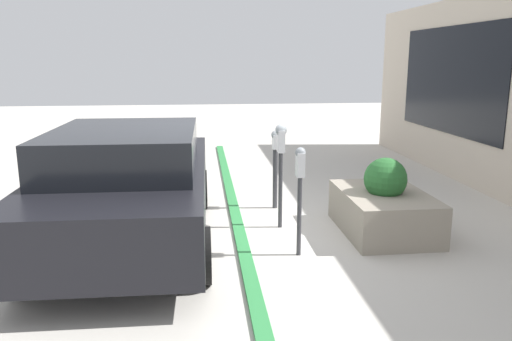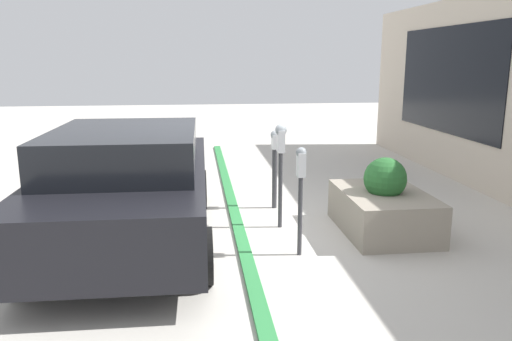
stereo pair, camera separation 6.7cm
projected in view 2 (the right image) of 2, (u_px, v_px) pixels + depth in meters
ground_plane at (244, 230)px, 6.98m from camera, size 40.00×40.00×0.00m
curb_strip at (239, 229)px, 6.97m from camera, size 13.50×0.16×0.04m
parking_meter_nearest at (301, 180)px, 5.89m from camera, size 0.15×0.12×1.33m
parking_meter_second at (281, 152)px, 6.86m from camera, size 0.19×0.16×1.47m
parking_meter_middle at (275, 159)px, 7.85m from camera, size 0.16×0.14×1.25m
planter_box at (384, 207)px, 6.84m from camera, size 1.63×1.12×1.04m
parked_car_front at (129, 184)px, 6.34m from camera, size 4.49×2.01×1.51m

